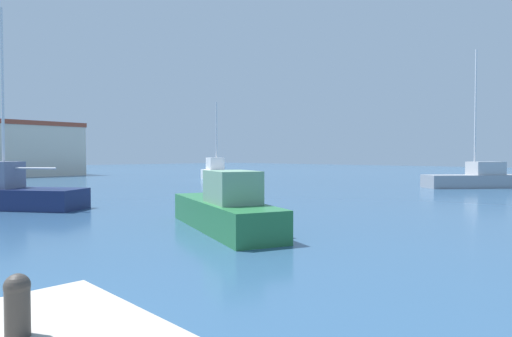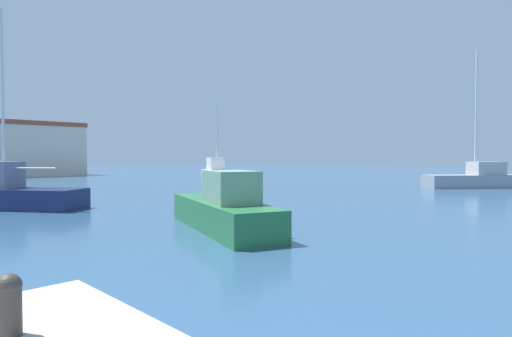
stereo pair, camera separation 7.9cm
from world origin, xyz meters
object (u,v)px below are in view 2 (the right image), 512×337
Objects in this scene: sailboat_white_distant_east at (217,172)px; sailboat_navy_near_pier at (1,192)px; mooring_bollard at (9,302)px; motorboat_green_far_left at (224,210)px; sailboat_grey_center_channel at (477,178)px.

sailboat_navy_near_pier is (-21.11, -10.37, -0.04)m from sailboat_white_distant_east.
sailboat_white_distant_east is at bearing 48.01° from mooring_bollard.
sailboat_white_distant_east is at bearing 50.88° from motorboat_green_far_left.
sailboat_grey_center_channel is (7.27, -21.25, -0.08)m from sailboat_white_distant_east.
mooring_bollard is 0.06× the size of sailboat_navy_near_pier.
mooring_bollard is at bearing -167.83° from sailboat_grey_center_channel.
motorboat_green_far_left is (7.84, 6.61, -0.58)m from mooring_bollard.
motorboat_green_far_left is (-17.65, -21.70, -0.13)m from sailboat_white_distant_east.
sailboat_navy_near_pier reaches higher than sailboat_white_distant_east.
mooring_bollard is at bearing -103.72° from sailboat_navy_near_pier.
sailboat_grey_center_channel reaches higher than sailboat_white_distant_east.
mooring_bollard is at bearing -131.99° from sailboat_white_distant_east.
sailboat_white_distant_east is 0.74× the size of sailboat_grey_center_channel.
sailboat_white_distant_east is (25.49, 28.31, -0.45)m from mooring_bollard.
mooring_bollard is 18.48m from sailboat_navy_near_pier.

